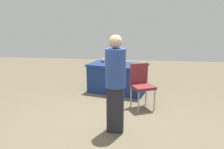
% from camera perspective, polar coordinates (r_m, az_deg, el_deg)
% --- Properties ---
extents(ground_plane, '(14.40, 14.40, 0.00)m').
position_cam_1_polar(ground_plane, '(4.28, 0.54, -12.34)').
color(ground_plane, brown).
extents(table_foreground, '(1.68, 1.15, 0.78)m').
position_cam_1_polar(table_foreground, '(5.94, 1.46, -0.92)').
color(table_foreground, navy).
rests_on(table_foreground, ground).
extents(chair_tucked_left, '(0.59, 0.59, 0.98)m').
position_cam_1_polar(chair_tucked_left, '(4.84, 7.63, -2.16)').
color(chair_tucked_left, '#9E9993').
rests_on(chair_tucked_left, ground).
extents(person_presenter, '(0.34, 0.34, 1.67)m').
position_cam_1_polar(person_presenter, '(3.64, 0.90, -1.40)').
color(person_presenter, '#26262D').
rests_on(person_presenter, ground).
extents(laptop_silver, '(0.37, 0.35, 0.21)m').
position_cam_1_polar(laptop_silver, '(5.94, 1.32, 3.27)').
color(laptop_silver, silver).
rests_on(laptop_silver, table_foreground).
extents(yarn_ball, '(0.12, 0.12, 0.12)m').
position_cam_1_polar(yarn_ball, '(6.12, -2.42, 3.75)').
color(yarn_ball, gray).
rests_on(yarn_ball, table_foreground).
extents(scissors_red, '(0.18, 0.10, 0.01)m').
position_cam_1_polar(scissors_red, '(5.78, 4.84, 2.57)').
color(scissors_red, red).
rests_on(scissors_red, table_foreground).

